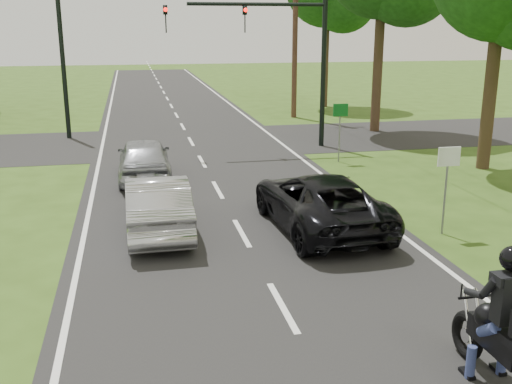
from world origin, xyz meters
TOP-DOWN VIEW (x-y plane):
  - ground at (0.00, 0.00)m, footprint 140.00×140.00m
  - road at (0.00, 10.00)m, footprint 8.00×100.00m
  - cross_road at (0.00, 16.00)m, footprint 60.00×7.00m
  - motorcycle_rider at (2.29, -3.08)m, footprint 0.69×2.45m
  - dark_suv at (1.93, 4.00)m, footprint 2.54×5.03m
  - silver_sedan at (-1.95, 4.54)m, footprint 1.48×4.17m
  - silver_suv at (-2.12, 9.69)m, footprint 1.69×4.09m
  - traffic_signal at (3.34, 14.00)m, footprint 6.38×0.44m
  - signal_pole_far at (-5.20, 18.00)m, footprint 0.20×0.20m
  - utility_pole_far at (6.20, 22.00)m, footprint 1.60×0.28m
  - sign_white at (4.70, 2.98)m, footprint 0.55×0.07m
  - sign_green at (4.90, 10.98)m, footprint 0.55×0.07m

SIDE VIEW (x-z plane):
  - ground at x=0.00m, z-range 0.00..0.00m
  - cross_road at x=0.00m, z-range 0.00..0.01m
  - road at x=0.00m, z-range 0.00..0.01m
  - dark_suv at x=1.93m, z-range 0.01..1.38m
  - silver_sedan at x=-1.95m, z-range 0.01..1.38m
  - silver_suv at x=-2.12m, z-range 0.01..1.40m
  - motorcycle_rider at x=2.29m, z-range -0.23..1.89m
  - sign_white at x=4.70m, z-range 0.54..2.66m
  - sign_green at x=4.90m, z-range 0.54..2.66m
  - signal_pole_far at x=-5.20m, z-range 0.00..6.00m
  - traffic_signal at x=3.34m, z-range 1.14..7.14m
  - utility_pole_far at x=6.20m, z-range 0.08..10.08m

